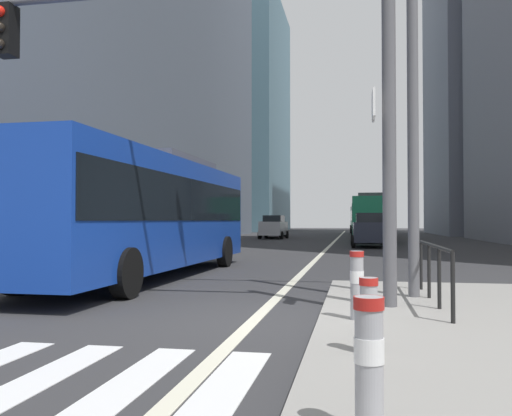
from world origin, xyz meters
TOP-DOWN VIEW (x-y plane):
  - ground_plane at (0.00, 20.00)m, footprint 160.00×160.00m
  - crosswalk_stripes at (-1.00, -4.00)m, footprint 6.75×3.20m
  - lane_centre_line at (0.00, 30.00)m, footprint 0.20×80.00m
  - office_tower_left_mid at (-16.00, 41.84)m, footprint 10.82×24.82m
  - office_tower_left_far at (-16.00, 71.24)m, footprint 13.24×22.79m
  - office_tower_right_far at (17.00, 53.75)m, footprint 13.82×19.19m
  - city_bus_blue_oncoming at (-3.99, 5.14)m, footprint 2.87×11.64m
  - sedan_white_oncoming at (-6.85, 4.88)m, footprint 2.07×4.32m
  - city_bus_red_receding at (2.59, 32.21)m, footprint 2.74×11.07m
  - city_bus_red_distant at (2.31, 52.38)m, footprint 2.93×11.06m
  - car_oncoming_mid at (-5.90, 40.39)m, footprint 2.04×4.37m
  - car_receding_near at (2.28, 23.03)m, footprint 2.12×4.56m
  - car_receding_far at (4.07, 41.70)m, footprint 2.18×4.36m
  - car_oncoming_far at (-5.21, 36.08)m, footprint 2.12×4.20m
  - traffic_signal_gantry at (-0.37, 0.37)m, footprint 7.16×0.65m
  - street_lamp_post at (2.55, 1.60)m, footprint 5.50×0.32m
  - bollard_front at (1.61, -5.00)m, footprint 0.20×0.20m
  - bollard_left at (1.65, -2.80)m, footprint 0.20×0.20m
  - bollard_right at (1.54, -0.88)m, footprint 0.20×0.20m
  - pedestrian_railing at (2.80, 0.87)m, footprint 0.06×3.64m

SIDE VIEW (x-z plane):
  - ground_plane at x=0.00m, z-range 0.00..0.00m
  - crosswalk_stripes at x=-1.00m, z-range 0.00..0.01m
  - lane_centre_line at x=0.00m, z-range 0.00..0.01m
  - bollard_left at x=1.65m, z-range 0.20..0.98m
  - bollard_front at x=1.61m, z-range 0.20..1.09m
  - bollard_right at x=1.54m, z-range 0.20..1.15m
  - pedestrian_railing at x=2.80m, z-range 0.37..1.35m
  - car_oncoming_far at x=-5.21m, z-range 0.02..1.96m
  - car_receding_far at x=4.07m, z-range 0.02..1.96m
  - sedan_white_oncoming at x=-6.85m, z-range 0.02..1.96m
  - car_oncoming_mid at x=-5.90m, z-range 0.02..1.96m
  - car_receding_near at x=2.28m, z-range 0.02..1.96m
  - city_bus_red_distant at x=2.31m, z-range 0.14..3.54m
  - city_bus_red_receding at x=2.59m, z-range 0.14..3.54m
  - city_bus_blue_oncoming at x=-3.99m, z-range 0.14..3.54m
  - traffic_signal_gantry at x=-0.37m, z-range 1.16..7.16m
  - street_lamp_post at x=2.55m, z-range 1.28..9.28m
  - office_tower_left_far at x=-16.00m, z-range 0.00..34.47m
  - office_tower_left_mid at x=-16.00m, z-range 0.00..34.59m
  - office_tower_right_far at x=17.00m, z-range 0.00..49.49m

